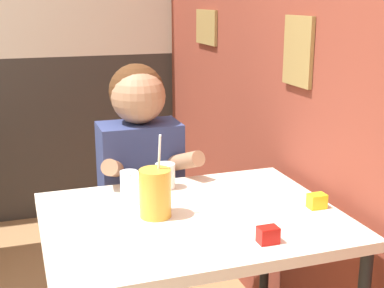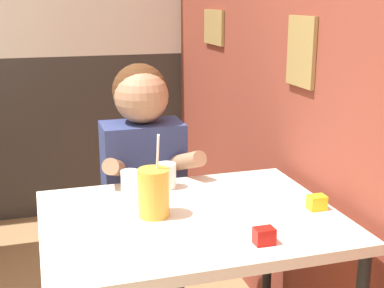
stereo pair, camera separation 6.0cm
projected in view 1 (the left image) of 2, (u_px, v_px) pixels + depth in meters
name	position (u px, v px, depth m)	size (l,w,h in m)	color
brick_wall_right	(248.00, 24.00, 2.58)	(0.08, 4.37, 2.70)	brown
main_table	(192.00, 236.00, 1.80)	(0.98, 0.75, 0.78)	beige
person_seated	(141.00, 192.00, 2.30)	(0.42, 0.42, 1.21)	navy
cocktail_pitcher	(155.00, 193.00, 1.75)	(0.10, 0.10, 0.28)	gold
glass_near_pitcher	(129.00, 183.00, 1.96)	(0.07, 0.07, 0.09)	silver
glass_center	(165.00, 176.00, 2.02)	(0.08, 0.08, 0.10)	silver
glass_far_side	(143.00, 188.00, 1.88)	(0.08, 0.08, 0.10)	silver
condiment_ketchup	(268.00, 235.00, 1.57)	(0.06, 0.04, 0.05)	#B7140F
condiment_mustard	(317.00, 201.00, 1.83)	(0.06, 0.04, 0.05)	yellow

